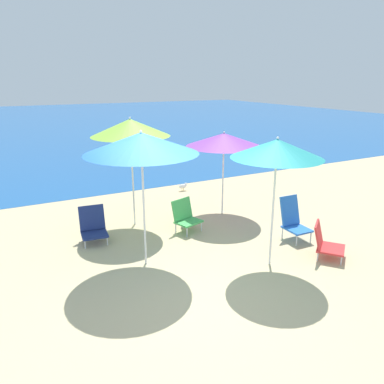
{
  "coord_description": "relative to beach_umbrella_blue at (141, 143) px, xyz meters",
  "views": [
    {
      "loc": [
        -2.51,
        -4.99,
        3.19
      ],
      "look_at": [
        0.84,
        1.36,
        1.0
      ],
      "focal_mm": 35.0,
      "sensor_mm": 36.0,
      "label": 1
    }
  ],
  "objects": [
    {
      "name": "ground_plane",
      "position": [
        0.41,
        -0.77,
        -2.17
      ],
      "size": [
        60.0,
        60.0,
        0.0
      ],
      "primitive_type": "plane",
      "color": "#C6B284"
    },
    {
      "name": "sea_water",
      "position": [
        0.41,
        24.4,
        -2.17
      ],
      "size": [
        60.0,
        40.0,
        0.01
      ],
      "color": "#1E5699",
      "rests_on": "ground"
    },
    {
      "name": "beach_umbrella_blue",
      "position": [
        0.0,
        0.0,
        0.0
      ],
      "size": [
        1.91,
        1.91,
        2.39
      ],
      "color": "white",
      "rests_on": "ground"
    },
    {
      "name": "beach_umbrella_lime",
      "position": [
        0.45,
        1.88,
        0.02
      ],
      "size": [
        1.69,
        1.69,
        2.41
      ],
      "color": "white",
      "rests_on": "ground"
    },
    {
      "name": "beach_umbrella_purple",
      "position": [
        2.6,
        1.57,
        -0.35
      ],
      "size": [
        1.78,
        1.78,
        2.01
      ],
      "color": "white",
      "rests_on": "ground"
    },
    {
      "name": "beach_umbrella_teal",
      "position": [
        1.95,
        -1.06,
        -0.09
      ],
      "size": [
        1.53,
        1.53,
        2.29
      ],
      "color": "white",
      "rests_on": "ground"
    },
    {
      "name": "beach_chair_green",
      "position": [
        1.31,
        1.01,
        -1.82
      ],
      "size": [
        0.64,
        0.61,
        0.7
      ],
      "rotation": [
        0.0,
        0.0,
        0.31
      ],
      "color": "silver",
      "rests_on": "ground"
    },
    {
      "name": "beach_chair_red",
      "position": [
        3.02,
        -1.31,
        -1.87
      ],
      "size": [
        0.74,
        0.75,
        0.65
      ],
      "rotation": [
        0.0,
        0.0,
        0.67
      ],
      "color": "silver",
      "rests_on": "ground"
    },
    {
      "name": "beach_chair_blue",
      "position": [
        3.1,
        -0.37,
        -1.76
      ],
      "size": [
        0.45,
        0.62,
        0.87
      ],
      "rotation": [
        0.0,
        0.0,
        -0.03
      ],
      "color": "silver",
      "rests_on": "ground"
    },
    {
      "name": "beach_chair_navy",
      "position": [
        -0.59,
        1.42,
        -1.85
      ],
      "size": [
        0.56,
        0.62,
        0.71
      ],
      "rotation": [
        0.0,
        0.0,
        -0.1
      ],
      "color": "silver",
      "rests_on": "ground"
    },
    {
      "name": "seagull",
      "position": [
        2.61,
        3.75,
        -2.03
      ],
      "size": [
        0.27,
        0.11,
        0.23
      ],
      "color": "gold",
      "rests_on": "ground"
    }
  ]
}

